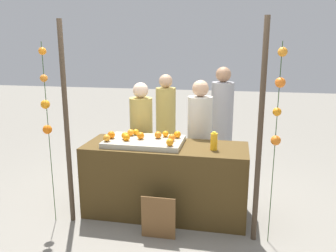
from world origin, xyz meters
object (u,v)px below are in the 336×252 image
at_px(juice_bottle, 214,141).
at_px(vendor_right, 199,144).
at_px(stall_counter, 166,180).
at_px(orange_0, 141,136).
at_px(vendor_left, 142,142).
at_px(orange_1, 126,137).
at_px(chalkboard_sign, 158,218).

distance_m(juice_bottle, vendor_right, 0.73).
height_order(stall_counter, juice_bottle, juice_bottle).
relative_size(stall_counter, juice_bottle, 9.16).
distance_m(orange_0, vendor_right, 0.90).
bearing_deg(orange_0, juice_bottle, -4.26).
xyz_separation_m(juice_bottle, vendor_left, (-1.04, 0.67, -0.25)).
height_order(stall_counter, vendor_left, vendor_left).
distance_m(stall_counter, vendor_left, 0.81).
bearing_deg(orange_1, stall_counter, 14.11).
distance_m(orange_0, orange_1, 0.18).
bearing_deg(stall_counter, orange_0, -178.38).
xyz_separation_m(juice_bottle, chalkboard_sign, (-0.53, -0.50, -0.75)).
distance_m(orange_1, vendor_left, 0.75).
distance_m(orange_0, juice_bottle, 0.88).
xyz_separation_m(orange_0, orange_1, (-0.14, -0.10, -0.00)).
bearing_deg(orange_0, vendor_left, 105.14).
bearing_deg(orange_1, chalkboard_sign, -43.23).
bearing_deg(stall_counter, vendor_left, 128.07).
bearing_deg(chalkboard_sign, stall_counter, 94.13).
relative_size(chalkboard_sign, vendor_right, 0.30).
bearing_deg(stall_counter, orange_1, -165.89).
xyz_separation_m(chalkboard_sign, vendor_left, (-0.51, 1.17, 0.49)).
bearing_deg(vendor_left, stall_counter, -51.93).
bearing_deg(chalkboard_sign, orange_0, 121.49).
relative_size(juice_bottle, vendor_right, 0.13).
bearing_deg(vendor_right, juice_bottle, -70.39).
height_order(orange_1, juice_bottle, juice_bottle).
height_order(stall_counter, orange_0, orange_0).
distance_m(orange_1, chalkboard_sign, 1.00).
relative_size(chalkboard_sign, vendor_left, 0.31).
bearing_deg(vendor_left, juice_bottle, -32.74).
bearing_deg(vendor_right, orange_0, -137.59).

